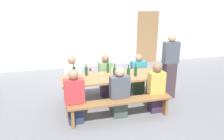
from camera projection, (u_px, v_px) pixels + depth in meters
The scene contains 23 objects.
ground_plane at pixel (112, 105), 5.24m from camera, with size 24.00×24.00×0.00m, color slate.
back_wall at pixel (87, 25), 8.13m from camera, with size 14.00×0.20×3.20m, color white.
wooden_door at pixel (147, 37), 8.79m from camera, with size 0.90×0.06×2.10m, color #9E7247.
tasting_table at pixel (112, 79), 5.04m from camera, with size 2.34×0.82×0.75m.
bench_near at pixel (121, 104), 4.48m from camera, with size 2.24×0.30×0.45m.
bench_far at pixel (105, 81), 5.78m from camera, with size 2.24×0.30×0.45m.
wine_bottle_0 at pixel (128, 73), 4.82m from camera, with size 0.08×0.08×0.32m.
wine_bottle_1 at pixel (114, 72), 4.90m from camera, with size 0.08×0.08×0.33m.
wine_bottle_2 at pixel (108, 68), 5.24m from camera, with size 0.06×0.06×0.33m.
wine_bottle_3 at pixel (136, 71), 4.99m from camera, with size 0.07×0.07×0.30m.
wine_bottle_4 at pixel (74, 72), 4.93m from camera, with size 0.07×0.07×0.33m.
wine_bottle_5 at pixel (86, 71), 5.02m from camera, with size 0.07×0.07×0.29m.
wine_glass_0 at pixel (116, 74), 4.80m from camera, with size 0.07×0.07×0.16m.
wine_glass_1 at pixel (102, 73), 4.90m from camera, with size 0.07×0.07×0.14m.
wine_glass_2 at pixel (90, 69), 5.19m from camera, with size 0.08×0.08×0.15m.
wine_glass_3 at pixel (113, 69), 5.19m from camera, with size 0.07×0.07×0.17m.
seated_guest_near_0 at pixel (75, 98), 4.32m from camera, with size 0.40×0.24×1.15m.
seated_guest_near_1 at pixel (119, 94), 4.57m from camera, with size 0.41×0.24×1.12m.
seated_guest_near_2 at pixel (156, 89), 4.77m from camera, with size 0.36×0.24×1.16m.
seated_guest_far_0 at pixel (73, 80), 5.37m from camera, with size 0.40×0.24×1.16m.
seated_guest_far_1 at pixel (106, 77), 5.59m from camera, with size 0.35×0.24×1.14m.
seated_guest_far_2 at pixel (138, 75), 5.83m from camera, with size 0.41×0.24×1.10m.
standing_host at pixel (170, 68), 5.44m from camera, with size 0.39×0.24×1.68m.
Camera 1 is at (-1.26, -4.57, 2.38)m, focal length 34.18 mm.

